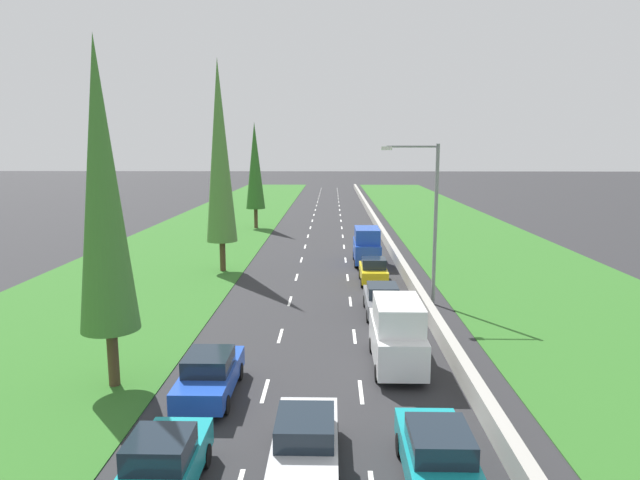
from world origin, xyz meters
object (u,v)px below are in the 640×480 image
object	(u,v)px
grey_sedan_right_lane	(382,300)
yellow_hatchback_right_lane	(373,271)
blue_sedan_left_lane	(210,374)
poplar_tree_second	(220,152)
poplar_tree_third	(255,166)
white_van_right_lane	(397,334)
poplar_tree_nearest	(102,188)
blue_van_right_lane	(367,246)
street_light_mast	(430,213)
teal_hatchback_left_lane	(164,464)
teal_sedan_right_lane	(438,457)
silver_sedan_centre_lane	(306,442)

from	to	relation	value
grey_sedan_right_lane	yellow_hatchback_right_lane	size ratio (longest dim) A/B	1.15
blue_sedan_left_lane	poplar_tree_second	size ratio (longest dim) A/B	0.30
yellow_hatchback_right_lane	poplar_tree_third	xyz separation A→B (m)	(-11.14, 25.07, 6.00)
white_van_right_lane	grey_sedan_right_lane	world-z (taller)	white_van_right_lane
grey_sedan_right_lane	poplar_tree_nearest	size ratio (longest dim) A/B	0.36
blue_van_right_lane	poplar_tree_second	distance (m)	12.96
grey_sedan_right_lane	blue_sedan_left_lane	size ratio (longest dim) A/B	1.00
white_van_right_lane	blue_sedan_left_lane	xyz separation A→B (m)	(-6.96, -2.83, -0.59)
grey_sedan_right_lane	poplar_tree_nearest	xyz separation A→B (m)	(-10.76, -9.22, 6.56)
blue_van_right_lane	blue_sedan_left_lane	xyz separation A→B (m)	(-6.97, -23.00, -0.59)
poplar_tree_third	grey_sedan_right_lane	bearing A→B (deg)	-70.83
white_van_right_lane	blue_van_right_lane	xyz separation A→B (m)	(0.01, 20.17, 0.00)
poplar_tree_nearest	poplar_tree_third	world-z (taller)	poplar_tree_nearest
white_van_right_lane	poplar_tree_second	xyz separation A→B (m)	(-10.48, 17.44, 7.09)
yellow_hatchback_right_lane	street_light_mast	size ratio (longest dim) A/B	0.43
poplar_tree_second	street_light_mast	xyz separation A→B (m)	(13.25, -8.22, -3.26)
teal_hatchback_left_lane	street_light_mast	distance (m)	20.68
grey_sedan_right_lane	white_van_right_lane	bearing A→B (deg)	-90.38
poplar_tree_nearest	blue_van_right_lane	bearing A→B (deg)	64.24
teal_sedan_right_lane	blue_van_right_lane	size ratio (longest dim) A/B	0.92
teal_sedan_right_lane	blue_sedan_left_lane	distance (m)	8.79
blue_van_right_lane	grey_sedan_right_lane	bearing A→B (deg)	-89.85
silver_sedan_centre_lane	poplar_tree_third	world-z (taller)	poplar_tree_third
teal_hatchback_left_lane	yellow_hatchback_right_lane	bearing A→B (deg)	72.87
teal_sedan_right_lane	street_light_mast	size ratio (longest dim) A/B	0.50
yellow_hatchback_right_lane	silver_sedan_centre_lane	size ratio (longest dim) A/B	0.87
blue_van_right_lane	poplar_tree_nearest	bearing A→B (deg)	-115.76
street_light_mast	poplar_tree_second	bearing A→B (deg)	148.19
silver_sedan_centre_lane	white_van_right_lane	bearing A→B (deg)	65.66
teal_hatchback_left_lane	poplar_tree_nearest	size ratio (longest dim) A/B	0.31
poplar_tree_third	silver_sedan_centre_lane	bearing A→B (deg)	-80.56
grey_sedan_right_lane	poplar_tree_third	distance (m)	34.35
teal_hatchback_left_lane	street_light_mast	bearing A→B (deg)	61.47
blue_van_right_lane	street_light_mast	world-z (taller)	street_light_mast
grey_sedan_right_lane	poplar_tree_second	xyz separation A→B (m)	(-10.53, 10.27, 7.68)
poplar_tree_nearest	poplar_tree_second	bearing A→B (deg)	89.32
teal_sedan_right_lane	poplar_tree_third	xyz separation A→B (m)	(-11.22, 47.10, 6.02)
white_van_right_lane	grey_sedan_right_lane	size ratio (longest dim) A/B	1.09
teal_hatchback_left_lane	yellow_hatchback_right_lane	xyz separation A→B (m)	(6.96, 22.58, 0.00)
white_van_right_lane	poplar_tree_second	size ratio (longest dim) A/B	0.33
blue_sedan_left_lane	street_light_mast	bearing A→B (deg)	51.09
white_van_right_lane	yellow_hatchback_right_lane	bearing A→B (deg)	89.68
grey_sedan_right_lane	street_light_mast	xyz separation A→B (m)	(2.72, 2.05, 4.42)
blue_van_right_lane	poplar_tree_third	xyz separation A→B (m)	(-11.07, 18.94, 5.43)
teal_hatchback_left_lane	blue_van_right_lane	bearing A→B (deg)	76.49
teal_hatchback_left_lane	teal_sedan_right_lane	world-z (taller)	teal_hatchback_left_lane
silver_sedan_centre_lane	street_light_mast	distance (m)	18.21
teal_hatchback_left_lane	silver_sedan_centre_lane	distance (m)	3.74
grey_sedan_right_lane	street_light_mast	size ratio (longest dim) A/B	0.50
white_van_right_lane	street_light_mast	size ratio (longest dim) A/B	0.54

